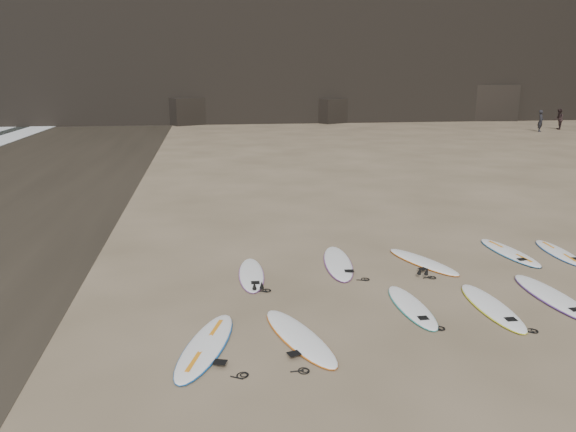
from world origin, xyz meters
name	(u,v)px	position (x,y,z in m)	size (l,w,h in m)	color
ground	(420,311)	(0.00, 0.00, 0.00)	(240.00, 240.00, 0.00)	#897559
surfboard_0	(206,345)	(-4.26, -0.93, 0.05)	(0.63, 2.61, 0.09)	white
surfboard_1	(299,336)	(-2.60, -0.83, 0.05)	(0.61, 2.55, 0.09)	white
surfboard_2	(412,306)	(-0.13, 0.17, 0.04)	(0.55, 2.28, 0.08)	white
surfboard_3	(492,306)	(1.47, -0.09, 0.04)	(0.60, 2.49, 0.09)	white
surfboard_4	(553,297)	(3.00, 0.19, 0.05)	(0.65, 2.72, 0.10)	white
surfboard_5	(251,274)	(-3.17, 2.53, 0.04)	(0.56, 2.33, 0.08)	white
surfboard_6	(338,262)	(-0.97, 3.03, 0.05)	(0.64, 2.68, 0.10)	white
surfboard_7	(423,261)	(1.16, 2.81, 0.04)	(0.58, 2.40, 0.09)	white
surfboard_8	(509,252)	(3.71, 3.19, 0.05)	(0.60, 2.51, 0.09)	white
surfboard_9	(559,252)	(5.00, 3.00, 0.04)	(0.54, 2.27, 0.08)	white
person_a	(541,121)	(23.43, 33.28, 0.88)	(0.64, 0.42, 1.76)	black
person_b	(559,119)	(26.09, 34.84, 0.88)	(0.85, 0.67, 1.76)	black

